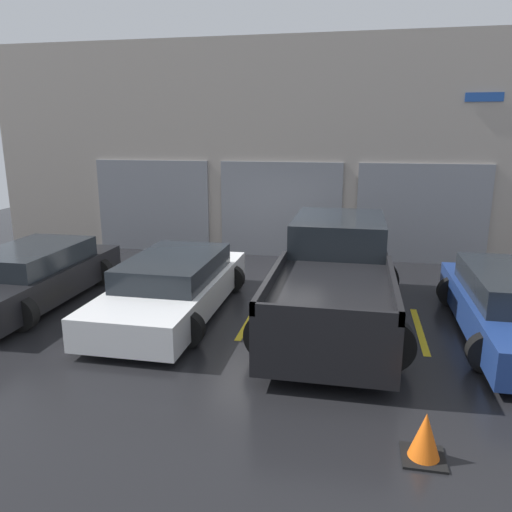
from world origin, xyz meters
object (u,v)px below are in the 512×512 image
object	(u,v)px
sedan_side	(32,276)
pickup_truck	(335,276)
traffic_cone	(425,438)
sedan_white	(174,286)

from	to	relation	value
sedan_side	pickup_truck	bearing A→B (deg)	2.71
pickup_truck	traffic_cone	xyz separation A→B (m)	(1.17, -4.08, -0.58)
traffic_cone	sedan_side	bearing A→B (deg)	152.83
traffic_cone	sedan_white	bearing A→B (deg)	138.44
sedan_side	traffic_cone	distance (m)	8.29
pickup_truck	sedan_white	distance (m)	3.13
sedan_white	sedan_side	size ratio (longest dim) A/B	1.05
pickup_truck	sedan_white	size ratio (longest dim) A/B	1.15
pickup_truck	traffic_cone	bearing A→B (deg)	-73.93
sedan_side	traffic_cone	size ratio (longest dim) A/B	8.25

